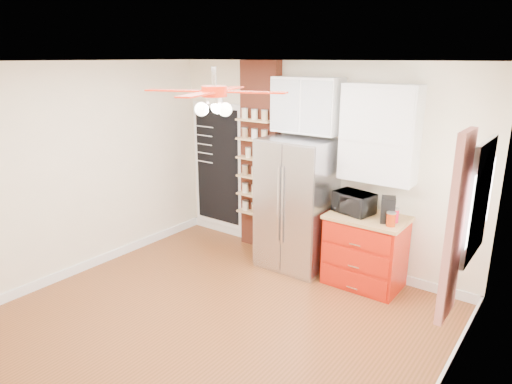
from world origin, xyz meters
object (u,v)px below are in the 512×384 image
Objects in this scene: fridge at (297,204)px; coffee_maker at (388,210)px; red_cabinet at (365,251)px; pantry_jar_oats at (248,153)px; ceiling_fan at (214,92)px; toaster_oven at (354,203)px; canister_left at (391,220)px.

fridge reaches higher than coffee_maker.
coffee_maker is (0.26, -0.05, 0.60)m from red_cabinet.
coffee_maker is at bearing -3.28° from pantry_jar_oats.
fridge is 2.25m from ceiling_fan.
ceiling_fan is 10.79× the size of pantry_jar_oats.
toaster_oven is (0.77, 0.07, 0.15)m from fridge.
coffee_maker is at bearing -11.13° from red_cabinet.
fridge is 1.86× the size of red_cabinet.
pantry_jar_oats reaches higher than red_cabinet.
coffee_maker reaches higher than red_cabinet.
coffee_maker is at bearing 54.18° from ceiling_fan.
coffee_maker is at bearing 4.06° from toaster_oven.
coffee_maker is (0.46, -0.07, 0.02)m from toaster_oven.
pantry_jar_oats reaches higher than canister_left.
toaster_oven is 3.61× the size of pantry_jar_oats.
fridge reaches higher than toaster_oven.
ceiling_fan is 2.45m from canister_left.
red_cabinet is 6.22× the size of canister_left.
red_cabinet is at bearing 154.74° from canister_left.
pantry_jar_oats is at bearing -169.61° from toaster_oven.
toaster_oven is at bearing 66.96° from ceiling_fan.
ceiling_fan reaches higher than toaster_oven.
toaster_oven is (-0.20, 0.02, 0.58)m from red_cabinet.
toaster_oven is (0.72, 1.70, -1.39)m from ceiling_fan.
ceiling_fan is at bearing -100.74° from toaster_oven.
coffee_maker is 0.16m from canister_left.
pantry_jar_oats is at bearing 154.86° from coffee_maker.
fridge is 5.85× the size of coffee_maker.
canister_left is at bearing -4.81° from fridge.
ceiling_fan reaches higher than coffee_maker.
red_cabinet is at bearing 7.86° from toaster_oven.
ceiling_fan is 2.31m from toaster_oven.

